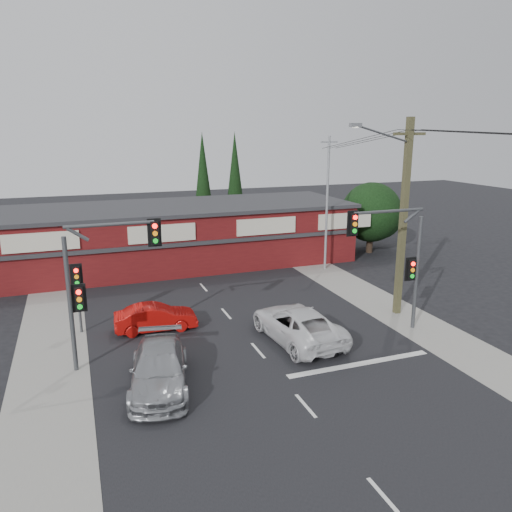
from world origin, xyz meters
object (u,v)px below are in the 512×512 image
object	(u,v)px
white_suv	(297,324)
utility_pole	(402,212)
shop_building	(167,235)
red_sedan	(156,318)
silver_suv	(159,369)

from	to	relation	value
white_suv	utility_pole	size ratio (longest dim) A/B	0.56
shop_building	utility_pole	distance (m)	17.15
shop_building	utility_pole	size ratio (longest dim) A/B	2.73
white_suv	red_sedan	world-z (taller)	white_suv
silver_suv	red_sedan	world-z (taller)	silver_suv
white_suv	shop_building	xyz separation A→B (m)	(-3.10, 15.36, 1.36)
silver_suv	shop_building	xyz separation A→B (m)	(3.57, 17.53, 1.39)
utility_pole	red_sedan	bearing A→B (deg)	170.45
shop_building	white_suv	bearing A→B (deg)	-78.59
red_sedan	utility_pole	distance (m)	13.22
white_suv	silver_suv	distance (m)	7.01
white_suv	shop_building	bearing A→B (deg)	-83.04
silver_suv	shop_building	distance (m)	17.94
shop_building	utility_pole	world-z (taller)	utility_pole
red_sedan	utility_pole	xyz separation A→B (m)	(12.16, -2.05, 4.76)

